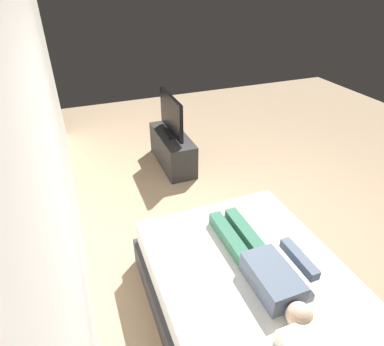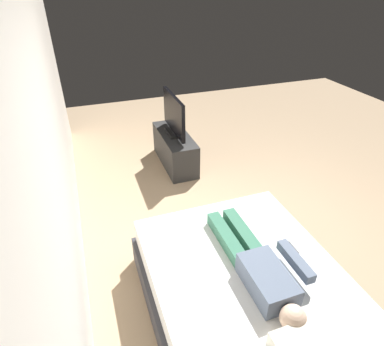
{
  "view_description": "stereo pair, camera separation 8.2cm",
  "coord_description": "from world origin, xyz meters",
  "px_view_note": "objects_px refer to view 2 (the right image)",
  "views": [
    {
      "loc": [
        -2.31,
        1.64,
        2.57
      ],
      "look_at": [
        0.5,
        0.54,
        0.69
      ],
      "focal_mm": 30.69,
      "sensor_mm": 36.0,
      "label": 1
    },
    {
      "loc": [
        -2.34,
        1.56,
        2.57
      ],
      "look_at": [
        0.5,
        0.54,
        0.69
      ],
      "focal_mm": 30.69,
      "sensor_mm": 36.0,
      "label": 2
    }
  ],
  "objects_px": {
    "bed": "(250,303)",
    "tv_stand": "(175,149)",
    "remote": "(292,248)",
    "tv": "(174,116)",
    "person": "(260,267)"
  },
  "relations": [
    {
      "from": "bed",
      "to": "person",
      "type": "bearing_deg",
      "value": -66.32
    },
    {
      "from": "remote",
      "to": "tv_stand",
      "type": "xyz_separation_m",
      "value": [
        2.62,
        0.25,
        -0.3
      ]
    },
    {
      "from": "person",
      "to": "bed",
      "type": "bearing_deg",
      "value": 113.68
    },
    {
      "from": "tv_stand",
      "to": "remote",
      "type": "bearing_deg",
      "value": -174.63
    },
    {
      "from": "bed",
      "to": "tv_stand",
      "type": "height_order",
      "value": "bed"
    },
    {
      "from": "remote",
      "to": "person",
      "type": "bearing_deg",
      "value": 110.47
    },
    {
      "from": "bed",
      "to": "tv",
      "type": "distance_m",
      "value": 2.85
    },
    {
      "from": "remote",
      "to": "tv",
      "type": "distance_m",
      "value": 2.64
    },
    {
      "from": "remote",
      "to": "tv_stand",
      "type": "distance_m",
      "value": 2.64
    },
    {
      "from": "person",
      "to": "remote",
      "type": "relative_size",
      "value": 8.4
    },
    {
      "from": "person",
      "to": "tv",
      "type": "relative_size",
      "value": 1.43
    },
    {
      "from": "person",
      "to": "tv",
      "type": "bearing_deg",
      "value": -3.29
    },
    {
      "from": "tv_stand",
      "to": "tv",
      "type": "xyz_separation_m",
      "value": [
        -0.0,
        0.0,
        0.53
      ]
    },
    {
      "from": "bed",
      "to": "tv_stand",
      "type": "distance_m",
      "value": 2.8
    },
    {
      "from": "tv",
      "to": "tv_stand",
      "type": "bearing_deg",
      "value": 0.0
    }
  ]
}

